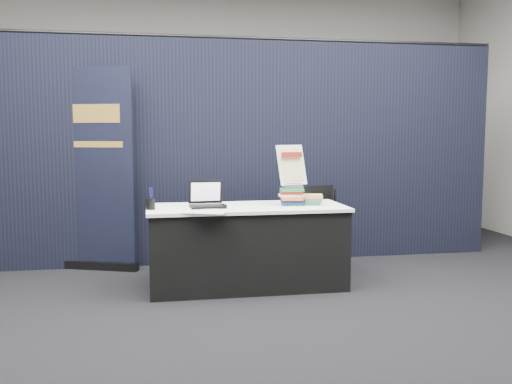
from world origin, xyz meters
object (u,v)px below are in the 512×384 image
object	(u,v)px
display_table	(247,246)
laptop	(207,201)
book_stack_tall	(292,195)
pullup_banner	(95,181)
info_sign	(292,165)
stacking_chair	(322,225)
book_stack_short	(310,200)

from	to	relation	value
display_table	laptop	size ratio (longest dim) A/B	5.63
book_stack_tall	display_table	bearing A→B (deg)	176.19
book_stack_tall	pullup_banner	size ratio (longest dim) A/B	0.10
info_sign	laptop	bearing A→B (deg)	161.32
laptop	pullup_banner	world-z (taller)	pullup_banner
stacking_chair	book_stack_tall	bearing A→B (deg)	-154.48
book_stack_tall	pullup_banner	bearing A→B (deg)	152.05
display_table	book_stack_short	bearing A→B (deg)	-0.99
book_stack_short	book_stack_tall	bearing A→B (deg)	-174.07
book_stack_tall	stacking_chair	world-z (taller)	book_stack_tall
laptop	info_sign	size ratio (longest dim) A/B	0.84
info_sign	book_stack_short	bearing A→B (deg)	-23.86
book_stack_short	stacking_chair	size ratio (longest dim) A/B	0.30
book_stack_tall	book_stack_short	bearing A→B (deg)	5.93
laptop	display_table	bearing A→B (deg)	-0.99
display_table	laptop	distance (m)	0.56
book_stack_tall	book_stack_short	distance (m)	0.18
laptop	book_stack_tall	xyz separation A→B (m)	(0.78, -0.02, 0.03)
display_table	pullup_banner	bearing A→B (deg)	146.25
book_stack_short	info_sign	xyz separation A→B (m)	(-0.17, 0.01, 0.32)
display_table	book_stack_tall	distance (m)	0.63
book_stack_tall	stacking_chair	distance (m)	0.71
stacking_chair	laptop	bearing A→B (deg)	178.69
display_table	book_stack_short	size ratio (longest dim) A/B	6.93
pullup_banner	book_stack_short	bearing A→B (deg)	-4.26
info_sign	display_table	bearing A→B (deg)	160.74
stacking_chair	display_table	bearing A→B (deg)	-174.61
book_stack_short	pullup_banner	size ratio (longest dim) A/B	0.13
display_table	pullup_banner	xyz separation A→B (m)	(-1.42, 0.95, 0.54)
info_sign	stacking_chair	bearing A→B (deg)	24.44
laptop	book_stack_short	size ratio (longest dim) A/B	1.23
display_table	pullup_banner	size ratio (longest dim) A/B	0.87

